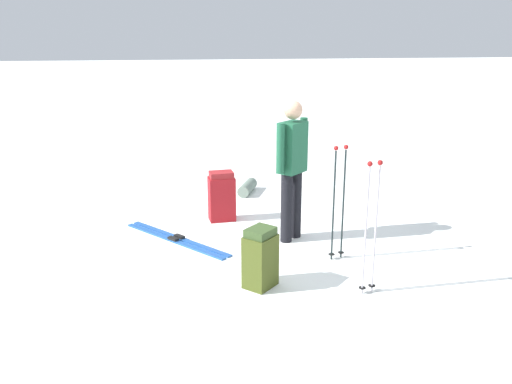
% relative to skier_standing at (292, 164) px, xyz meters
% --- Properties ---
extents(ground_plane, '(80.00, 80.00, 0.00)m').
position_rel_skier_standing_xyz_m(ground_plane, '(0.47, 0.26, -0.95)').
color(ground_plane, white).
extents(skier_standing, '(0.43, 0.43, 1.70)m').
position_rel_skier_standing_xyz_m(skier_standing, '(0.00, 0.00, 0.00)').
color(skier_standing, black).
rests_on(skier_standing, ground_plane).
extents(ski_pair_near, '(1.27, 1.40, 0.05)m').
position_rel_skier_standing_xyz_m(ski_pair_near, '(1.40, -0.14, -0.94)').
color(ski_pair_near, '#2354A4').
rests_on(ski_pair_near, ground_plane).
extents(backpack_large_dark, '(0.39, 0.39, 0.62)m').
position_rel_skier_standing_xyz_m(backpack_large_dark, '(0.56, 1.22, -0.65)').
color(backpack_large_dark, '#444E1B').
rests_on(backpack_large_dark, ground_plane).
extents(backpack_bright, '(0.37, 0.28, 0.67)m').
position_rel_skier_standing_xyz_m(backpack_bright, '(0.78, -0.81, -0.63)').
color(backpack_bright, maroon).
rests_on(backpack_bright, ground_plane).
extents(ski_poles_planted_near, '(0.18, 0.10, 1.33)m').
position_rel_skier_standing_xyz_m(ski_poles_planted_near, '(-0.46, 1.49, -0.22)').
color(ski_poles_planted_near, '#BAB3BE').
rests_on(ski_poles_planted_near, ground_plane).
extents(ski_poles_planted_far, '(0.19, 0.11, 1.30)m').
position_rel_skier_standing_xyz_m(ski_poles_planted_far, '(-0.39, 0.65, -0.23)').
color(ski_poles_planted_far, black).
rests_on(ski_poles_planted_far, ground_plane).
extents(sleeping_mat_rolled, '(0.37, 0.58, 0.18)m').
position_rel_skier_standing_xyz_m(sleeping_mat_rolled, '(0.29, -2.00, -0.86)').
color(sleeping_mat_rolled, slate).
rests_on(sleeping_mat_rolled, ground_plane).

